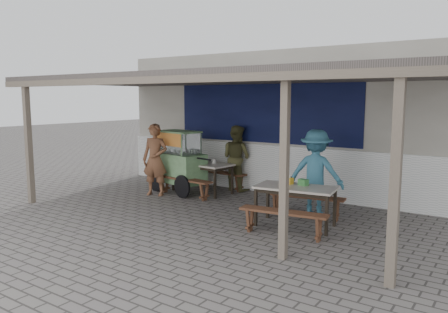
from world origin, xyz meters
The scene contains 17 objects.
ground centered at (0.00, 0.00, 0.00)m, with size 60.00×60.00×0.00m, color #615C58.
back_wall centered at (0.00, 3.58, 1.72)m, with size 9.00×1.28×3.50m.
warung_roof centered at (0.02, 0.90, 2.71)m, with size 9.00×4.21×2.81m.
table_left centered at (-1.39, 2.05, 0.68)m, with size 1.62×0.91×0.75m.
bench_left_street centered at (-1.46, 1.42, 0.34)m, with size 1.67×0.46×0.45m.
bench_left_wall centered at (-1.33, 2.69, 0.34)m, with size 1.67×0.46×0.45m.
table_right centered at (1.79, 0.69, 0.67)m, with size 1.52×0.92×0.75m.
bench_right_street centered at (1.88, 0.03, 0.34)m, with size 1.55×0.48×0.45m.
bench_right_wall centered at (1.70, 1.35, 0.34)m, with size 1.55×0.48×0.45m.
vendor_cart centered at (-1.87, 1.74, 0.84)m, with size 1.99×1.02×1.54m.
patron_street_side centered at (-2.14, 1.16, 0.87)m, with size 0.64×0.42×1.74m, color brown.
patron_wall_side centered at (-0.82, 2.75, 0.83)m, with size 0.81×0.63×1.67m, color #4C4A28.
patron_right_table centered at (1.76, 1.70, 0.86)m, with size 1.12×0.64×1.73m, color teal.
tissue_box centered at (1.60, 0.82, 0.81)m, with size 0.12×0.12×0.12m, color yellow.
donation_box centered at (1.87, 0.86, 0.81)m, with size 0.18×0.12×0.12m, color #39803D.
condiment_jar centered at (-1.08, 2.14, 0.80)m, with size 0.09×0.09×0.10m, color silver.
condiment_bowl centered at (-1.46, 2.08, 0.77)m, with size 0.19×0.19×0.05m, color white.
Camera 1 is at (5.13, -6.49, 2.36)m, focal length 35.00 mm.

